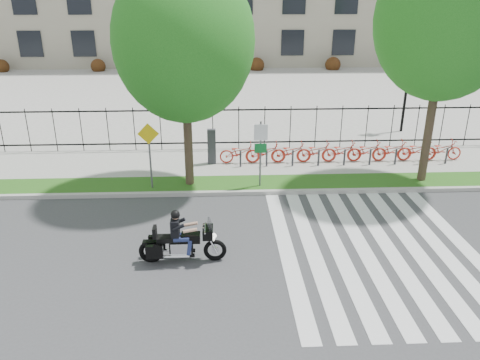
{
  "coord_description": "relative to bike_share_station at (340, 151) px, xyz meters",
  "views": [
    {
      "loc": [
        0.33,
        -11.76,
        6.93
      ],
      "look_at": [
        0.98,
        3.0,
        1.03
      ],
      "focal_mm": 35.0,
      "sensor_mm": 36.0,
      "label": 1
    }
  ],
  "objects": [
    {
      "name": "sign_pole_warning",
      "position": [
        -7.74,
        -2.62,
        1.13
      ],
      "size": [
        0.78,
        0.09,
        2.49
      ],
      "color": "#59595B",
      "rests_on": "grass_verge"
    },
    {
      "name": "motorcycle_rider",
      "position": [
        -6.25,
        -7.63,
        0.01
      ],
      "size": [
        2.43,
        0.71,
        1.87
      ],
      "color": "black",
      "rests_on": "ground"
    },
    {
      "name": "ground",
      "position": [
        -5.48,
        -7.2,
        -0.61
      ],
      "size": [
        120.0,
        120.0,
        0.0
      ],
      "primitive_type": "plane",
      "color": "#3B3C3E",
      "rests_on": "ground"
    },
    {
      "name": "street_tree_1",
      "position": [
        -6.34,
        -2.25,
        4.8
      ],
      "size": [
        4.91,
        4.91,
        8.1
      ],
      "color": "#38271E",
      "rests_on": "grass_verge"
    },
    {
      "name": "crosswalk_stripes",
      "position": [
        -0.66,
        -7.2,
        -0.6
      ],
      "size": [
        5.7,
        8.0,
        0.01
      ],
      "primitive_type": null,
      "color": "silver",
      "rests_on": "ground"
    },
    {
      "name": "curb",
      "position": [
        -5.48,
        -3.1,
        -0.54
      ],
      "size": [
        60.0,
        0.2,
        0.15
      ],
      "primitive_type": "cube",
      "color": "#A5A39B",
      "rests_on": "ground"
    },
    {
      "name": "plaza",
      "position": [
        -5.48,
        17.8,
        -0.56
      ],
      "size": [
        80.0,
        34.0,
        0.1
      ],
      "primitive_type": "cube",
      "color": "gray",
      "rests_on": "ground"
    },
    {
      "name": "iron_fence",
      "position": [
        -5.48,
        2.0,
        0.54
      ],
      "size": [
        30.0,
        0.06,
        2.0
      ],
      "primitive_type": null,
      "color": "black",
      "rests_on": "sidewalk"
    },
    {
      "name": "street_tree_2",
      "position": [
        2.71,
        -2.25,
        5.46
      ],
      "size": [
        4.88,
        4.88,
        8.74
      ],
      "color": "#38271E",
      "rests_on": "grass_verge"
    },
    {
      "name": "bike_share_station",
      "position": [
        0.0,
        0.0,
        0.0
      ],
      "size": [
        11.04,
        0.84,
        1.5
      ],
      "color": "#2D2D33",
      "rests_on": "sidewalk"
    },
    {
      "name": "lamp_post_right",
      "position": [
        4.52,
        4.8,
        2.6
      ],
      "size": [
        1.06,
        0.7,
        4.25
      ],
      "color": "black",
      "rests_on": "ground"
    },
    {
      "name": "grass_verge",
      "position": [
        -5.48,
        -2.25,
        -0.54
      ],
      "size": [
        60.0,
        1.5,
        0.15
      ],
      "primitive_type": "cube",
      "color": "#185014",
      "rests_on": "ground"
    },
    {
      "name": "sidewalk",
      "position": [
        -5.48,
        0.25,
        -0.54
      ],
      "size": [
        60.0,
        3.5,
        0.15
      ],
      "primitive_type": "cube",
      "color": "gray",
      "rests_on": "ground"
    },
    {
      "name": "sign_pole_regulatory",
      "position": [
        -3.67,
        -2.62,
        1.13
      ],
      "size": [
        0.5,
        0.09,
        2.5
      ],
      "color": "#59595B",
      "rests_on": "grass_verge"
    }
  ]
}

